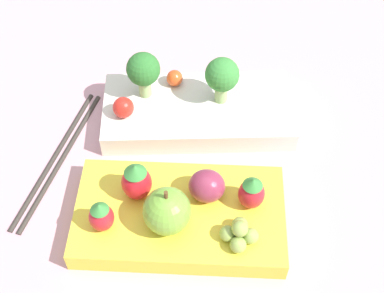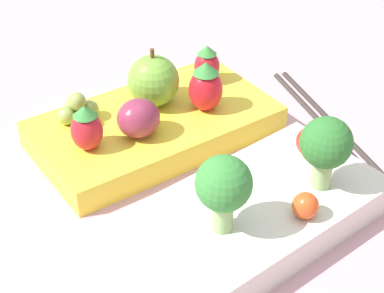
{
  "view_description": "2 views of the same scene",
  "coord_description": "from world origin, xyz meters",
  "px_view_note": "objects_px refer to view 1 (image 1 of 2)",
  "views": [
    {
      "loc": [
        0.05,
        -0.37,
        0.49
      ],
      "look_at": [
        0.0,
        -0.0,
        0.04
      ],
      "focal_mm": 50.0,
      "sensor_mm": 36.0,
      "label": 1
    },
    {
      "loc": [
        0.21,
        0.37,
        0.35
      ],
      "look_at": [
        0.0,
        -0.0,
        0.04
      ],
      "focal_mm": 60.0,
      "sensor_mm": 36.0,
      "label": 2
    }
  ],
  "objects_px": {
    "cherry_tomato_0": "(175,78)",
    "grape_cluster": "(239,234)",
    "broccoli_floret_0": "(143,71)",
    "apple": "(167,211)",
    "chopsticks_pair": "(58,157)",
    "broccoli_floret_1": "(222,76)",
    "bento_box_savoury": "(199,112)",
    "cherry_tomato_1": "(123,107)",
    "strawberry_0": "(136,181)",
    "strawberry_2": "(252,192)",
    "bento_box_fruit": "(184,216)",
    "strawberry_1": "(101,216)",
    "plum": "(207,186)"
  },
  "relations": [
    {
      "from": "cherry_tomato_0",
      "to": "grape_cluster",
      "type": "bearing_deg",
      "value": -64.98
    },
    {
      "from": "broccoli_floret_0",
      "to": "apple",
      "type": "distance_m",
      "value": 0.18
    },
    {
      "from": "chopsticks_pair",
      "to": "broccoli_floret_1",
      "type": "bearing_deg",
      "value": 27.35
    },
    {
      "from": "apple",
      "to": "grape_cluster",
      "type": "height_order",
      "value": "apple"
    },
    {
      "from": "bento_box_savoury",
      "to": "broccoli_floret_1",
      "type": "distance_m",
      "value": 0.06
    },
    {
      "from": "cherry_tomato_1",
      "to": "broccoli_floret_0",
      "type": "bearing_deg",
      "value": 63.49
    },
    {
      "from": "strawberry_0",
      "to": "chopsticks_pair",
      "type": "height_order",
      "value": "strawberry_0"
    },
    {
      "from": "cherry_tomato_1",
      "to": "chopsticks_pair",
      "type": "bearing_deg",
      "value": -142.62
    },
    {
      "from": "strawberry_2",
      "to": "chopsticks_pair",
      "type": "distance_m",
      "value": 0.23
    },
    {
      "from": "broccoli_floret_1",
      "to": "chopsticks_pair",
      "type": "relative_size",
      "value": 0.29
    },
    {
      "from": "cherry_tomato_1",
      "to": "apple",
      "type": "distance_m",
      "value": 0.16
    },
    {
      "from": "broccoli_floret_0",
      "to": "broccoli_floret_1",
      "type": "height_order",
      "value": "same"
    },
    {
      "from": "apple",
      "to": "chopsticks_pair",
      "type": "height_order",
      "value": "apple"
    },
    {
      "from": "bento_box_savoury",
      "to": "bento_box_fruit",
      "type": "distance_m",
      "value": 0.15
    },
    {
      "from": "bento_box_savoury",
      "to": "broccoli_floret_1",
      "type": "height_order",
      "value": "broccoli_floret_1"
    },
    {
      "from": "strawberry_2",
      "to": "bento_box_savoury",
      "type": "bearing_deg",
      "value": 118.18
    },
    {
      "from": "cherry_tomato_1",
      "to": "strawberry_2",
      "type": "distance_m",
      "value": 0.19
    },
    {
      "from": "bento_box_savoury",
      "to": "chopsticks_pair",
      "type": "relative_size",
      "value": 1.16
    },
    {
      "from": "apple",
      "to": "strawberry_0",
      "type": "xyz_separation_m",
      "value": [
        -0.04,
        0.03,
        -0.0
      ]
    },
    {
      "from": "broccoli_floret_1",
      "to": "cherry_tomato_1",
      "type": "xyz_separation_m",
      "value": [
        -0.11,
        -0.04,
        -0.03
      ]
    },
    {
      "from": "bento_box_fruit",
      "to": "cherry_tomato_0",
      "type": "height_order",
      "value": "cherry_tomato_0"
    },
    {
      "from": "bento_box_fruit",
      "to": "strawberry_1",
      "type": "relative_size",
      "value": 5.88
    },
    {
      "from": "cherry_tomato_0",
      "to": "bento_box_savoury",
      "type": "bearing_deg",
      "value": -41.54
    },
    {
      "from": "broccoli_floret_1",
      "to": "strawberry_0",
      "type": "xyz_separation_m",
      "value": [
        -0.07,
        -0.15,
        -0.02
      ]
    },
    {
      "from": "broccoli_floret_0",
      "to": "broccoli_floret_1",
      "type": "distance_m",
      "value": 0.09
    },
    {
      "from": "broccoli_floret_1",
      "to": "cherry_tomato_1",
      "type": "height_order",
      "value": "broccoli_floret_1"
    },
    {
      "from": "plum",
      "to": "bento_box_fruit",
      "type": "bearing_deg",
      "value": -134.14
    },
    {
      "from": "cherry_tomato_0",
      "to": "cherry_tomato_1",
      "type": "xyz_separation_m",
      "value": [
        -0.05,
        -0.06,
        0.0
      ]
    },
    {
      "from": "broccoli_floret_0",
      "to": "apple",
      "type": "height_order",
      "value": "broccoli_floret_0"
    },
    {
      "from": "apple",
      "to": "strawberry_1",
      "type": "xyz_separation_m",
      "value": [
        -0.06,
        -0.01,
        -0.01
      ]
    },
    {
      "from": "bento_box_savoury",
      "to": "plum",
      "type": "bearing_deg",
      "value": -79.12
    },
    {
      "from": "broccoli_floret_0",
      "to": "apple",
      "type": "bearing_deg",
      "value": -72.2
    },
    {
      "from": "cherry_tomato_0",
      "to": "apple",
      "type": "bearing_deg",
      "value": -83.19
    },
    {
      "from": "bento_box_savoury",
      "to": "plum",
      "type": "height_order",
      "value": "plum"
    },
    {
      "from": "broccoli_floret_1",
      "to": "strawberry_1",
      "type": "height_order",
      "value": "broccoli_floret_1"
    },
    {
      "from": "broccoli_floret_0",
      "to": "chopsticks_pair",
      "type": "bearing_deg",
      "value": -134.35
    },
    {
      "from": "cherry_tomato_1",
      "to": "broccoli_floret_1",
      "type": "bearing_deg",
      "value": 19.86
    },
    {
      "from": "apple",
      "to": "bento_box_fruit",
      "type": "bearing_deg",
      "value": 52.62
    },
    {
      "from": "broccoli_floret_0",
      "to": "strawberry_1",
      "type": "xyz_separation_m",
      "value": [
        -0.01,
        -0.19,
        -0.02
      ]
    },
    {
      "from": "broccoli_floret_1",
      "to": "cherry_tomato_0",
      "type": "bearing_deg",
      "value": 162.02
    },
    {
      "from": "bento_box_savoury",
      "to": "strawberry_0",
      "type": "xyz_separation_m",
      "value": [
        -0.05,
        -0.14,
        0.03
      ]
    },
    {
      "from": "broccoli_floret_0",
      "to": "cherry_tomato_1",
      "type": "distance_m",
      "value": 0.05
    },
    {
      "from": "bento_box_savoury",
      "to": "broccoli_floret_0",
      "type": "bearing_deg",
      "value": 173.37
    },
    {
      "from": "plum",
      "to": "chopsticks_pair",
      "type": "distance_m",
      "value": 0.19
    },
    {
      "from": "bento_box_fruit",
      "to": "chopsticks_pair",
      "type": "xyz_separation_m",
      "value": [
        -0.16,
        0.07,
        -0.01
      ]
    },
    {
      "from": "cherry_tomato_1",
      "to": "strawberry_0",
      "type": "height_order",
      "value": "strawberry_0"
    },
    {
      "from": "strawberry_1",
      "to": "plum",
      "type": "height_order",
      "value": "strawberry_1"
    },
    {
      "from": "cherry_tomato_0",
      "to": "plum",
      "type": "distance_m",
      "value": 0.17
    },
    {
      "from": "strawberry_0",
      "to": "grape_cluster",
      "type": "relative_size",
      "value": 1.24
    },
    {
      "from": "grape_cluster",
      "to": "bento_box_savoury",
      "type": "bearing_deg",
      "value": 109.51
    }
  ]
}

